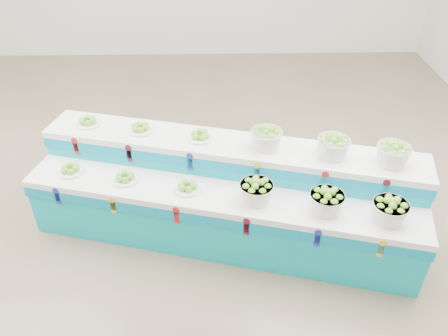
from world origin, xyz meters
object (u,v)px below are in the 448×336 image
at_px(basket_lower_left, 256,191).
at_px(plate_upper_mid, 140,128).
at_px(basket_upper_right, 393,153).
at_px(display_stand, 224,195).

bearing_deg(basket_lower_left, plate_upper_mid, 145.10).
bearing_deg(basket_upper_right, plate_upper_mid, 165.36).
distance_m(basket_lower_left, plate_upper_mid, 1.50).
height_order(basket_lower_left, plate_upper_mid, plate_upper_mid).
bearing_deg(basket_upper_right, basket_lower_left, -172.38).
xyz_separation_m(display_stand, basket_lower_left, (0.31, -0.35, 0.33)).
bearing_deg(plate_upper_mid, basket_lower_left, -34.90).
bearing_deg(plate_upper_mid, basket_upper_right, -14.64).
height_order(basket_lower_left, basket_upper_right, basket_upper_right).
bearing_deg(basket_lower_left, display_stand, 131.72).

